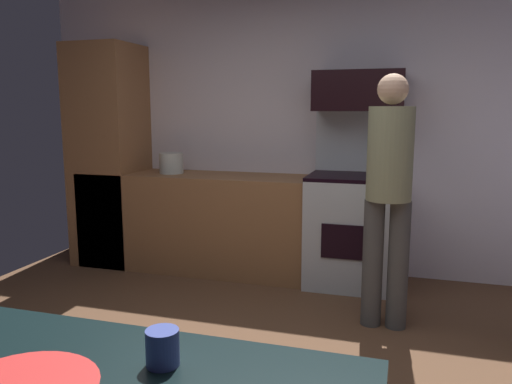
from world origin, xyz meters
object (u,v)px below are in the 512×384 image
Objects in this scene: oven_range at (353,226)px; person_cook at (389,189)px; microwave at (359,91)px; stock_pot at (171,163)px; mug_coffee at (163,348)px.

person_cook is (0.30, -0.82, 0.46)m from oven_range.
stock_pot is (-1.70, -0.08, -0.65)m from microwave.
microwave reaches higher than person_cook.
mug_coffee is at bearing -64.10° from stock_pot.
microwave is 1.17m from person_cook.
microwave is 1.83m from stock_pot.
mug_coffee is 0.38× the size of stock_pot.
microwave reaches higher than mug_coffee.
person_cook is at bearing -22.41° from stock_pot.
microwave is at bearing 2.69° from stock_pot.
stock_pot is at bearing 179.78° from oven_range.
stock_pot reaches higher than mug_coffee.
person_cook is 7.62× the size of stock_pot.
stock_pot is (-2.01, 0.83, 0.03)m from person_cook.
microwave is 0.43× the size of person_cook.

